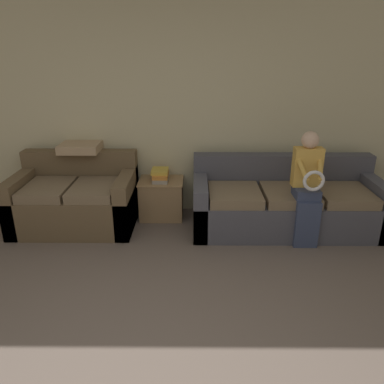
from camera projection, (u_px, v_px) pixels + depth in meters
wall_back at (168, 114)px, 4.65m from camera, size 7.31×0.06×2.55m
couch_main at (285, 203)px, 4.48m from camera, size 2.20×0.90×0.82m
couch_side at (76, 200)px, 4.53m from camera, size 1.41×0.91×0.85m
child_left_seated at (308, 184)px, 4.00m from camera, size 0.31×0.38×1.23m
side_shelf at (162, 198)px, 4.76m from camera, size 0.55×0.45×0.49m
book_stack at (160, 175)px, 4.65m from camera, size 0.21×0.33×0.14m
throw_pillow at (81, 147)px, 4.62m from camera, size 0.48×0.48×0.10m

